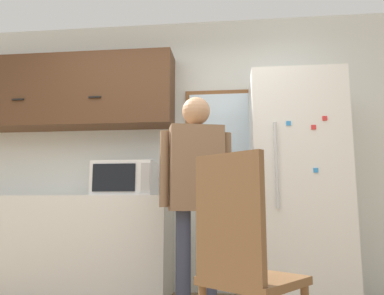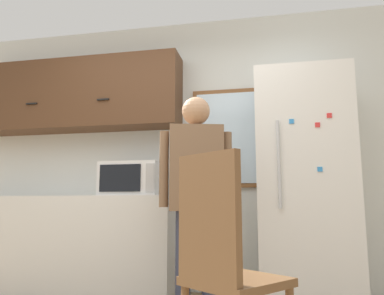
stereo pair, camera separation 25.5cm
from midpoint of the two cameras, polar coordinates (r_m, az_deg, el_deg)
The scene contains 8 objects.
back_wall at distance 3.76m, azimuth -4.65°, elevation -0.50°, with size 6.00×0.06×2.70m.
counter at distance 3.82m, azimuth -22.62°, elevation -13.58°, with size 2.21×0.55×0.89m.
upper_cabinets at distance 4.06m, azimuth -20.60°, elevation 7.85°, with size 2.21×0.35×0.73m.
microwave at distance 3.52m, azimuth -12.17°, elevation -4.70°, with size 0.55×0.39×0.31m.
person at distance 2.81m, azimuth -1.97°, elevation -5.07°, with size 0.53×0.32×1.64m.
refrigerator at distance 3.32m, azimuth 13.68°, elevation -5.78°, with size 0.77×0.68×1.94m.
chair at distance 1.85m, azimuth 3.54°, elevation -16.40°, with size 0.58×0.58×1.05m.
window at distance 3.68m, azimuth 2.46°, elevation 1.43°, with size 0.70×0.05×0.97m.
Camera 1 is at (0.57, -1.78, 0.81)m, focal length 35.00 mm.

